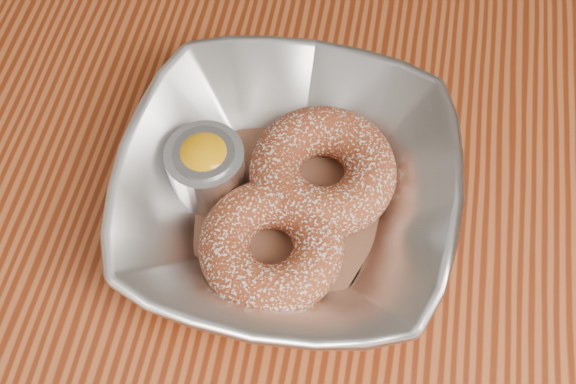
% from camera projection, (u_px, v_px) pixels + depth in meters
% --- Properties ---
extents(table, '(1.20, 0.80, 0.75)m').
position_uv_depth(table, '(313.00, 236.00, 0.63)').
color(table, brown).
rests_on(table, ground_plane).
extents(serving_bowl, '(0.25, 0.25, 0.06)m').
position_uv_depth(serving_bowl, '(288.00, 192.00, 0.50)').
color(serving_bowl, silver).
rests_on(serving_bowl, table).
extents(parchment, '(0.19, 0.19, 0.00)m').
position_uv_depth(parchment, '(288.00, 205.00, 0.52)').
color(parchment, brown).
rests_on(parchment, table).
extents(donut_back, '(0.12, 0.12, 0.04)m').
position_uv_depth(donut_back, '(323.00, 171.00, 0.51)').
color(donut_back, '#933C1D').
rests_on(donut_back, parchment).
extents(donut_front, '(0.11, 0.11, 0.04)m').
position_uv_depth(donut_front, '(271.00, 246.00, 0.48)').
color(donut_front, '#933C1D').
rests_on(donut_front, parchment).
extents(ramekin, '(0.06, 0.06, 0.05)m').
position_uv_depth(ramekin, '(206.00, 167.00, 0.51)').
color(ramekin, silver).
rests_on(ramekin, table).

